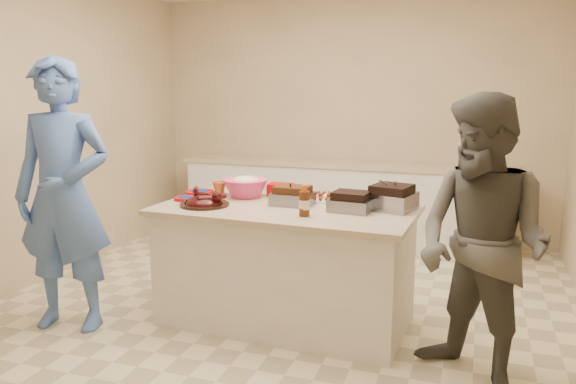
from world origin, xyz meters
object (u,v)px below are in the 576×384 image
(coleslaw_bowl, at_px, (246,197))
(guest_blue, at_px, (73,324))
(island, at_px, (286,321))
(guest_gray, at_px, (472,384))
(roasting_pan, at_px, (391,209))
(plastic_cup, at_px, (220,194))
(mustard_bottle, at_px, (278,203))
(bbq_bottle_b, at_px, (304,216))
(bbq_bottle_a, at_px, (305,216))
(rib_platter, at_px, (205,206))

(coleslaw_bowl, bearing_deg, guest_blue, -142.13)
(island, xyz_separation_m, guest_gray, (1.33, -0.49, 0.00))
(guest_gray, bearing_deg, roasting_pan, 170.08)
(guest_blue, height_order, guest_gray, guest_gray)
(plastic_cup, relative_size, guest_blue, 0.06)
(plastic_cup, bearing_deg, mustard_bottle, -18.72)
(island, distance_m, mustard_bottle, 0.88)
(guest_blue, bearing_deg, bbq_bottle_b, 0.30)
(bbq_bottle_a, xyz_separation_m, mustard_bottle, (-0.31, 0.33, 0.00))
(mustard_bottle, bearing_deg, island, -44.81)
(coleslaw_bowl, distance_m, guest_gray, 2.08)
(roasting_pan, relative_size, guest_gray, 0.18)
(roasting_pan, distance_m, guest_gray, 1.25)
(guest_blue, bearing_deg, mustard_bottle, 14.76)
(bbq_bottle_a, height_order, guest_gray, bbq_bottle_a)
(bbq_bottle_a, distance_m, guest_blue, 1.91)
(island, height_order, coleslaw_bowl, coleslaw_bowl)
(rib_platter, relative_size, mustard_bottle, 2.76)
(mustard_bottle, bearing_deg, guest_gray, -22.43)
(roasting_pan, xyz_separation_m, bbq_bottle_a, (-0.51, -0.40, 0.00))
(rib_platter, xyz_separation_m, bbq_bottle_b, (0.78, -0.08, 0.00))
(island, bearing_deg, rib_platter, -162.79)
(roasting_pan, bearing_deg, mustard_bottle, -161.04)
(rib_platter, relative_size, bbq_bottle_b, 1.70)
(bbq_bottle_b, distance_m, guest_gray, 1.44)
(bbq_bottle_a, bearing_deg, island, 132.87)
(rib_platter, distance_m, bbq_bottle_a, 0.79)
(bbq_bottle_a, height_order, plastic_cup, bbq_bottle_a)
(coleslaw_bowl, bearing_deg, guest_gray, -22.91)
(mustard_bottle, bearing_deg, bbq_bottle_b, -46.60)
(guest_gray, bearing_deg, bbq_bottle_b, -155.64)
(rib_platter, distance_m, roasting_pan, 1.33)
(coleslaw_bowl, xyz_separation_m, guest_gray, (1.74, -0.74, -0.87))
(island, xyz_separation_m, bbq_bottle_a, (0.21, -0.23, 0.87))
(bbq_bottle_b, height_order, plastic_cup, bbq_bottle_b)
(island, distance_m, bbq_bottle_a, 0.92)
(rib_platter, distance_m, guest_gray, 2.11)
(bbq_bottle_b, height_order, guest_blue, bbq_bottle_b)
(rib_platter, distance_m, plastic_cup, 0.44)
(roasting_pan, height_order, coleslaw_bowl, coleslaw_bowl)
(rib_platter, bearing_deg, roasting_pan, 13.71)
(island, height_order, rib_platter, rib_platter)
(island, distance_m, bbq_bottle_b, 0.92)
(mustard_bottle, bearing_deg, rib_platter, -152.75)
(rib_platter, bearing_deg, plastic_cup, 101.73)
(bbq_bottle_a, relative_size, guest_blue, 0.09)
(mustard_bottle, xyz_separation_m, guest_blue, (-1.36, -0.66, -0.87))
(rib_platter, bearing_deg, bbq_bottle_b, -5.81)
(coleslaw_bowl, xyz_separation_m, mustard_bottle, (0.32, -0.15, 0.00))
(guest_blue, xyz_separation_m, guest_gray, (2.78, 0.07, 0.00))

